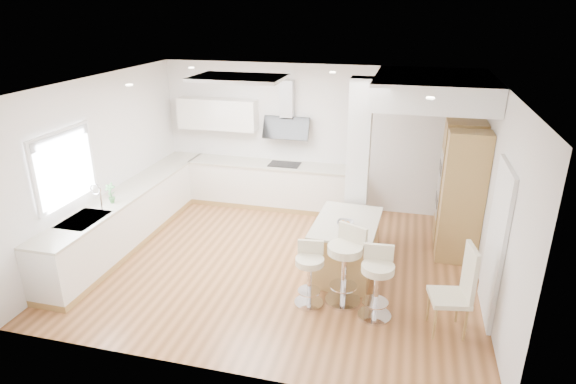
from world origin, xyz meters
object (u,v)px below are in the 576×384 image
(bar_stool_a, at_px, (310,271))
(bar_stool_b, at_px, (345,261))
(peninsula, at_px, (346,246))
(bar_stool_c, at_px, (377,279))
(dining_chair, at_px, (459,287))

(bar_stool_a, bearing_deg, bar_stool_b, 13.25)
(bar_stool_a, relative_size, bar_stool_b, 0.82)
(bar_stool_a, bearing_deg, peninsula, 62.27)
(bar_stool_a, height_order, bar_stool_c, bar_stool_c)
(peninsula, distance_m, bar_stool_b, 0.82)
(bar_stool_b, relative_size, bar_stool_c, 1.12)
(bar_stool_a, relative_size, bar_stool_c, 0.91)
(peninsula, bearing_deg, bar_stool_c, -59.74)
(bar_stool_b, height_order, dining_chair, dining_chair)
(bar_stool_c, bearing_deg, bar_stool_a, 171.18)
(peninsula, height_order, bar_stool_b, bar_stool_b)
(bar_stool_a, bearing_deg, dining_chair, -11.90)
(bar_stool_b, distance_m, dining_chair, 1.46)
(peninsula, bearing_deg, bar_stool_a, -107.58)
(bar_stool_b, bearing_deg, bar_stool_a, -134.64)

